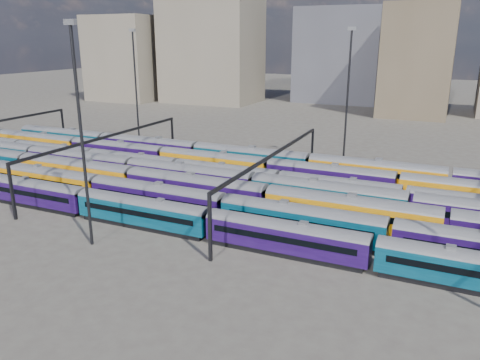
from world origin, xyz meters
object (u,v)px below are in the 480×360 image
at_px(rake_1, 157,195).
at_px(rake_2, 195,187).
at_px(rake_0, 142,209).
at_px(mast_2, 81,129).

bearing_deg(rake_1, rake_2, 55.79).
bearing_deg(rake_2, rake_1, -124.21).
height_order(rake_0, mast_2, mast_2).
distance_m(rake_1, mast_2, 16.50).
distance_m(rake_2, mast_2, 20.81).
height_order(rake_0, rake_1, rake_1).
relative_size(rake_2, mast_2, 4.38).
bearing_deg(rake_1, rake_0, -76.55).
bearing_deg(rake_2, rake_0, -102.42).
relative_size(rake_1, rake_2, 1.31).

